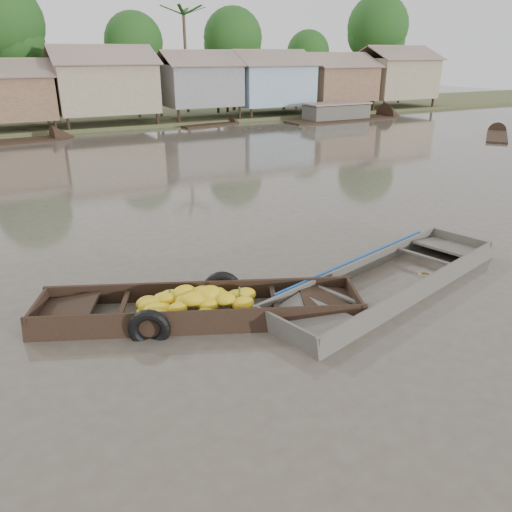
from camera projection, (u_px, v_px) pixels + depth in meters
name	position (u px, v px, depth m)	size (l,w,h in m)	color
ground	(294.00, 312.00, 10.09)	(120.00, 120.00, 0.00)	#484137
riverbank	(104.00, 79.00, 36.43)	(120.00, 12.47, 10.22)	#384723
banana_boat	(195.00, 307.00, 9.85)	(6.45, 3.85, 0.89)	black
viewer_boat	(388.00, 284.00, 11.21)	(7.05, 3.57, 0.55)	#403B36
distant_boats	(268.00, 124.00, 35.19)	(44.70, 16.00, 1.38)	black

